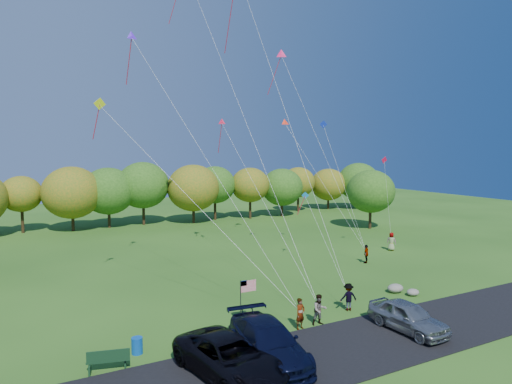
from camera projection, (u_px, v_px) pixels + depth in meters
ground at (317, 319)px, 27.18m from camera, size 140.00×140.00×0.00m
asphalt_lane at (362, 344)px, 23.66m from camera, size 44.00×6.00×0.06m
treeline at (165, 190)px, 59.34m from camera, size 76.99×27.93×8.15m
minivan_dark at (229, 357)px, 20.19m from camera, size 3.84×6.51×1.70m
minivan_navy at (268, 342)px, 21.64m from camera, size 3.17×6.42×1.80m
minivan_silver at (408, 316)px, 25.19m from camera, size 2.11×4.84×1.62m
flyer_a at (300, 314)px, 25.58m from camera, size 0.74×0.58×1.77m
flyer_b at (320, 310)px, 26.20m from camera, size 0.98×0.83×1.78m
flyer_c at (348, 297)px, 28.53m from camera, size 1.24×0.90×1.73m
flyer_d at (366, 254)px, 40.33m from camera, size 1.01×0.91×1.65m
flyer_e at (391, 241)px, 45.26m from camera, size 1.02×1.05×1.82m
park_bench at (108, 360)px, 20.69m from camera, size 1.86×0.76×1.05m
trash_barrel at (137, 346)px, 22.54m from camera, size 0.55×0.55×0.82m
flag_assembly at (245, 291)px, 25.78m from camera, size 1.01×0.66×2.74m
boulder_near at (395, 288)px, 32.14m from camera, size 1.20×0.94×0.60m
boulder_far at (413, 292)px, 31.44m from camera, size 0.90×0.75×0.47m
kites_aloft at (235, 41)px, 38.38m from camera, size 26.99×9.79×20.87m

